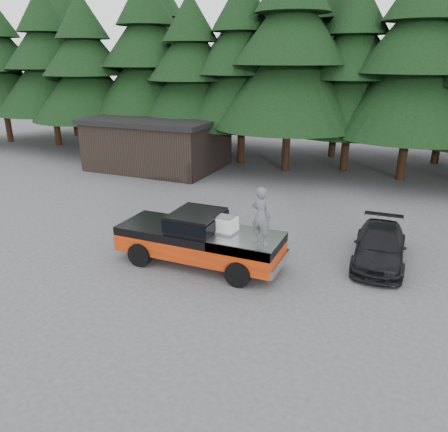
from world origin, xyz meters
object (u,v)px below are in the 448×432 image
at_px(parked_car, 380,246).
at_px(pickup_truck, 200,246).
at_px(utility_building, 158,142).
at_px(air_compressor, 225,225).
at_px(man_on_bed, 261,216).

bearing_deg(parked_car, pickup_truck, -157.40).
height_order(pickup_truck, utility_building, utility_building).
height_order(air_compressor, parked_car, air_compressor).
relative_size(parked_car, utility_building, 0.50).
xyz_separation_m(pickup_truck, utility_building, (-9.03, 12.09, 1.00)).
distance_m(man_on_bed, utility_building, 16.88).
bearing_deg(pickup_truck, parked_car, 24.59).
height_order(pickup_truck, parked_car, pickup_truck).
bearing_deg(parked_car, air_compressor, -153.92).
relative_size(air_compressor, utility_building, 0.09).
bearing_deg(parked_car, man_on_bed, -140.99).
bearing_deg(man_on_bed, parked_car, -128.36).
distance_m(man_on_bed, parked_car, 4.87).
relative_size(man_on_bed, parked_car, 0.44).
bearing_deg(man_on_bed, air_compressor, -5.86).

